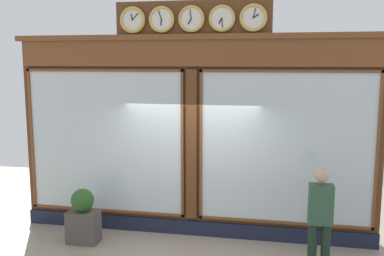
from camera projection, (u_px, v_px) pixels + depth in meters
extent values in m
cube|color=#5B3319|center=(194.00, 139.00, 8.23)|extent=(6.73, 0.30, 3.66)
cube|color=#191E33|center=(192.00, 228.00, 8.32)|extent=(6.73, 0.08, 0.28)
cube|color=brown|center=(192.00, 53.00, 7.81)|extent=(6.59, 0.08, 0.47)
cube|color=brown|center=(192.00, 37.00, 7.78)|extent=(6.86, 0.20, 0.10)
cube|color=silver|center=(286.00, 149.00, 7.76)|extent=(3.01, 0.02, 2.69)
cube|color=brown|center=(289.00, 71.00, 7.53)|extent=(3.11, 0.04, 0.05)
cube|color=brown|center=(283.00, 222.00, 7.95)|extent=(3.11, 0.04, 0.05)
cube|color=brown|center=(378.00, 152.00, 7.45)|extent=(0.05, 0.04, 2.79)
cube|color=brown|center=(201.00, 146.00, 8.03)|extent=(0.05, 0.04, 2.79)
cube|color=silver|center=(105.00, 142.00, 8.41)|extent=(3.01, 0.02, 2.69)
cube|color=brown|center=(102.00, 70.00, 8.18)|extent=(3.11, 0.04, 0.05)
cube|color=brown|center=(107.00, 210.00, 8.60)|extent=(3.11, 0.04, 0.05)
cube|color=brown|center=(32.00, 139.00, 8.68)|extent=(0.05, 0.04, 2.79)
cube|color=brown|center=(182.00, 145.00, 8.10)|extent=(0.05, 0.04, 2.79)
cube|color=#5B3319|center=(192.00, 145.00, 8.07)|extent=(0.20, 0.10, 2.79)
cube|color=#5B3319|center=(192.00, 19.00, 7.77)|extent=(2.83, 0.06, 0.66)
cylinder|color=silver|center=(253.00, 18.00, 7.49)|extent=(0.38, 0.02, 0.38)
torus|color=gold|center=(253.00, 18.00, 7.49)|extent=(0.48, 0.06, 0.48)
cube|color=black|center=(256.00, 16.00, 7.46)|extent=(0.10, 0.01, 0.07)
cube|color=black|center=(254.00, 13.00, 7.46)|extent=(0.05, 0.01, 0.16)
sphere|color=black|center=(253.00, 18.00, 7.47)|extent=(0.02, 0.02, 0.02)
cylinder|color=silver|center=(222.00, 18.00, 7.59)|extent=(0.38, 0.02, 0.38)
torus|color=gold|center=(222.00, 18.00, 7.59)|extent=(0.47, 0.05, 0.47)
cube|color=black|center=(220.00, 21.00, 7.59)|extent=(0.07, 0.01, 0.10)
cube|color=black|center=(222.00, 23.00, 7.59)|extent=(0.02, 0.01, 0.16)
sphere|color=black|center=(222.00, 18.00, 7.58)|extent=(0.02, 0.02, 0.02)
cylinder|color=silver|center=(191.00, 19.00, 7.70)|extent=(0.38, 0.02, 0.38)
torus|color=gold|center=(191.00, 19.00, 7.69)|extent=(0.47, 0.06, 0.47)
cube|color=black|center=(190.00, 21.00, 7.69)|extent=(0.07, 0.01, 0.10)
cube|color=black|center=(191.00, 14.00, 7.67)|extent=(0.03, 0.01, 0.16)
sphere|color=black|center=(191.00, 19.00, 7.68)|extent=(0.02, 0.02, 0.02)
cylinder|color=silver|center=(162.00, 19.00, 7.80)|extent=(0.38, 0.02, 0.38)
torus|color=gold|center=(162.00, 19.00, 7.80)|extent=(0.47, 0.06, 0.47)
cube|color=black|center=(161.00, 22.00, 7.79)|extent=(0.03, 0.01, 0.11)
cube|color=black|center=(160.00, 15.00, 7.78)|extent=(0.07, 0.01, 0.16)
sphere|color=black|center=(161.00, 19.00, 7.78)|extent=(0.02, 0.02, 0.02)
cylinder|color=silver|center=(133.00, 20.00, 7.90)|extent=(0.38, 0.02, 0.38)
torus|color=gold|center=(133.00, 20.00, 7.90)|extent=(0.48, 0.06, 0.48)
cube|color=black|center=(132.00, 17.00, 7.88)|extent=(0.04, 0.01, 0.11)
cube|color=black|center=(135.00, 17.00, 7.87)|extent=(0.12, 0.01, 0.13)
sphere|color=black|center=(132.00, 20.00, 7.89)|extent=(0.02, 0.02, 0.02)
cylinder|color=#1C2F21|center=(312.00, 248.00, 6.76)|extent=(0.14, 0.14, 0.82)
cylinder|color=#1C2F21|center=(325.00, 249.00, 6.74)|extent=(0.14, 0.14, 0.82)
cube|color=#33563D|center=(321.00, 204.00, 6.64)|extent=(0.37, 0.24, 0.62)
sphere|color=tan|center=(322.00, 175.00, 6.57)|extent=(0.22, 0.22, 0.22)
cube|color=#4C4742|center=(83.00, 227.00, 7.95)|extent=(0.56, 0.36, 0.59)
sphere|color=#285623|center=(82.00, 200.00, 7.88)|extent=(0.42, 0.42, 0.42)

